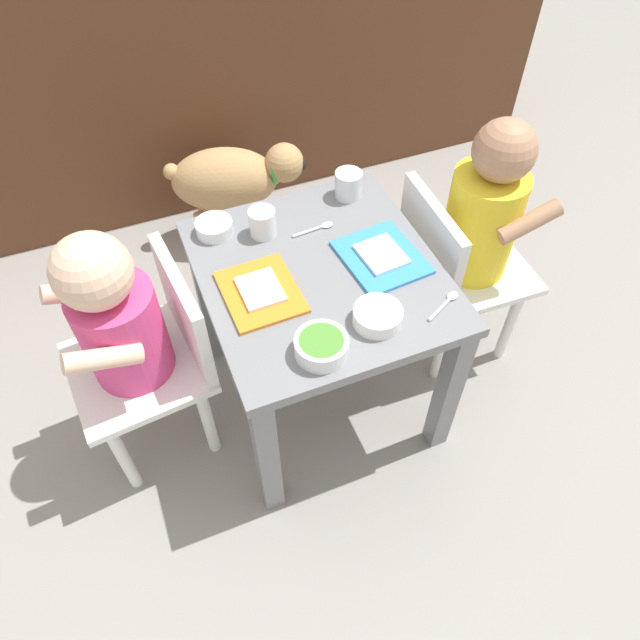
% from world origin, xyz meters
% --- Properties ---
extents(ground_plane, '(7.00, 7.00, 0.00)m').
position_xyz_m(ground_plane, '(0.00, 0.00, 0.00)').
color(ground_plane, gray).
extents(kitchen_cabinet_back, '(2.33, 0.39, 0.91)m').
position_xyz_m(kitchen_cabinet_back, '(0.00, 1.06, 0.45)').
color(kitchen_cabinet_back, '#56331E').
rests_on(kitchen_cabinet_back, ground).
extents(dining_table, '(0.49, 0.53, 0.45)m').
position_xyz_m(dining_table, '(0.00, 0.00, 0.37)').
color(dining_table, slate).
rests_on(dining_table, ground).
extents(seated_child_left, '(0.31, 0.31, 0.66)m').
position_xyz_m(seated_child_left, '(-0.41, 0.04, 0.42)').
color(seated_child_left, white).
rests_on(seated_child_left, ground).
extents(seated_child_right, '(0.29, 0.29, 0.69)m').
position_xyz_m(seated_child_right, '(0.41, 0.03, 0.43)').
color(seated_child_right, white).
rests_on(seated_child_right, ground).
extents(dog, '(0.43, 0.27, 0.33)m').
position_xyz_m(dog, '(-0.01, 0.68, 0.22)').
color(dog, tan).
rests_on(dog, ground).
extents(food_tray_left, '(0.15, 0.18, 0.02)m').
position_xyz_m(food_tray_left, '(-0.13, -0.01, 0.46)').
color(food_tray_left, orange).
rests_on(food_tray_left, dining_table).
extents(food_tray_right, '(0.17, 0.19, 0.02)m').
position_xyz_m(food_tray_right, '(0.13, -0.01, 0.46)').
color(food_tray_right, '#388CD8').
rests_on(food_tray_right, dining_table).
extents(water_cup_left, '(0.06, 0.06, 0.06)m').
position_xyz_m(water_cup_left, '(-0.07, 0.16, 0.48)').
color(water_cup_left, white).
rests_on(water_cup_left, dining_table).
extents(water_cup_right, '(0.06, 0.06, 0.06)m').
position_xyz_m(water_cup_right, '(0.15, 0.21, 0.48)').
color(water_cup_right, white).
rests_on(water_cup_right, dining_table).
extents(veggie_bowl_near, '(0.08, 0.08, 0.03)m').
position_xyz_m(veggie_bowl_near, '(-0.17, 0.20, 0.47)').
color(veggie_bowl_near, white).
rests_on(veggie_bowl_near, dining_table).
extents(cereal_bowl_right_side, '(0.10, 0.10, 0.03)m').
position_xyz_m(cereal_bowl_right_side, '(0.05, -0.17, 0.47)').
color(cereal_bowl_right_side, white).
rests_on(cereal_bowl_right_side, dining_table).
extents(veggie_bowl_far, '(0.10, 0.10, 0.04)m').
position_xyz_m(veggie_bowl_far, '(-0.08, -0.20, 0.48)').
color(veggie_bowl_far, white).
rests_on(veggie_bowl_far, dining_table).
extents(spoon_by_left_tray, '(0.10, 0.02, 0.01)m').
position_xyz_m(spoon_by_left_tray, '(0.04, 0.12, 0.46)').
color(spoon_by_left_tray, silver).
rests_on(spoon_by_left_tray, dining_table).
extents(spoon_by_right_tray, '(0.09, 0.06, 0.01)m').
position_xyz_m(spoon_by_right_tray, '(0.20, -0.18, 0.46)').
color(spoon_by_right_tray, silver).
rests_on(spoon_by_right_tray, dining_table).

